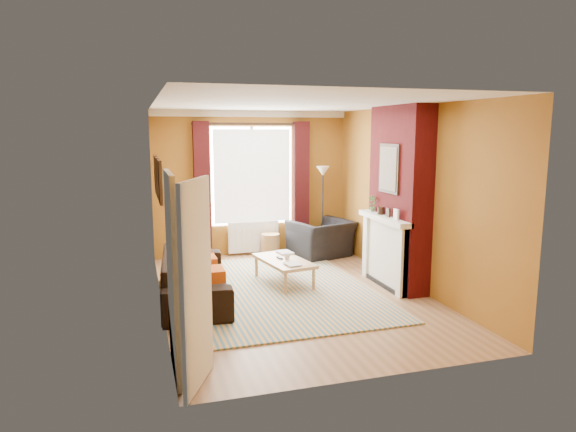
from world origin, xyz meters
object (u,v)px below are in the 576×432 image
Objects in this scene: coffee_table at (284,262)px; wicker_stool at (270,245)px; floor_lamp at (323,185)px; armchair at (321,239)px; sofa at (195,277)px.

coffee_table is 2.91× the size of wicker_stool.
armchair is at bearing -115.10° from floor_lamp.
floor_lamp reaches higher than coffee_table.
floor_lamp is (1.30, 1.74, 1.02)m from coffee_table.
sofa is 1.48m from coffee_table.
floor_lamp reaches higher than sofa.
coffee_table is at bearing -98.13° from wicker_stool.
sofa is 3.60m from floor_lamp.
sofa is 2.78m from wicker_stool.
coffee_table is at bearing -126.69° from floor_lamp.
armchair is at bearing 41.68° from coffee_table.
sofa is 5.20× the size of wicker_stool.
wicker_stool is (0.26, 1.84, -0.14)m from coffee_table.
armchair reaches higher than wicker_stool.
armchair is (2.64, 1.90, 0.02)m from sofa.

